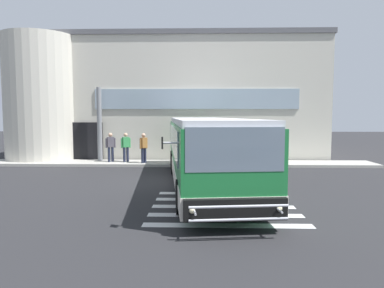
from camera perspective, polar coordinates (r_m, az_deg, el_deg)
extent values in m
cube|color=#232326|center=(14.87, -3.54, -6.17)|extent=(80.00, 90.00, 0.02)
cube|color=silver|center=(9.01, 5.98, -13.42)|extent=(4.40, 0.36, 0.01)
cube|color=silver|center=(9.87, 5.58, -11.79)|extent=(4.40, 0.36, 0.01)
cube|color=silver|center=(10.73, 5.25, -10.42)|extent=(4.40, 0.36, 0.01)
cube|color=silver|center=(11.60, 4.97, -9.25)|extent=(4.40, 0.36, 0.01)
cube|color=silver|center=(12.48, 4.73, -8.25)|extent=(4.40, 0.36, 0.01)
cube|color=beige|center=(26.59, -1.23, 6.95)|extent=(18.21, 12.00, 7.63)
cube|color=#56565B|center=(27.03, -1.25, 15.38)|extent=(18.41, 12.20, 0.30)
cylinder|color=beige|center=(23.28, -23.79, 6.85)|extent=(4.40, 4.40, 7.63)
cube|color=black|center=(21.69, -17.01, 0.32)|extent=(1.80, 0.16, 2.40)
cube|color=#8C9EAD|center=(20.52, 0.73, 7.55)|extent=(12.21, 0.10, 1.20)
cube|color=#9E9B93|center=(19.57, -2.27, -3.25)|extent=(22.21, 2.00, 0.15)
cylinder|color=slate|center=(20.84, -15.24, 3.24)|extent=(0.28, 0.28, 4.32)
cube|color=#1E7238|center=(13.74, 2.21, -1.02)|extent=(3.83, 11.83, 2.15)
cube|color=silver|center=(13.84, 2.20, -4.31)|extent=(3.87, 11.88, 0.55)
cube|color=silver|center=(13.67, 2.23, 3.89)|extent=(3.70, 11.62, 0.20)
cube|color=slate|center=(8.02, 7.20, -0.91)|extent=(2.35, 0.38, 1.05)
cube|color=slate|center=(14.20, 7.26, 1.16)|extent=(1.20, 10.36, 0.95)
cube|color=slate|center=(13.90, -3.24, 1.12)|extent=(1.20, 10.36, 0.95)
cube|color=black|center=(7.99, 7.23, 1.62)|extent=(2.15, 0.34, 0.28)
cube|color=black|center=(8.15, 7.29, -10.81)|extent=(2.46, 0.47, 0.52)
sphere|color=beige|center=(8.38, 14.34, -10.35)|extent=(0.18, 0.18, 0.18)
sphere|color=beige|center=(7.96, -0.02, -11.00)|extent=(0.18, 0.18, 0.18)
cylinder|color=#B7B7BF|center=(8.03, -3.58, 0.20)|extent=(0.40, 0.09, 0.05)
cube|color=black|center=(8.03, -5.01, 0.19)|extent=(0.06, 0.20, 0.28)
cylinder|color=black|center=(10.23, 11.58, -8.39)|extent=(0.41, 1.03, 1.00)
cylinder|color=black|center=(9.84, -1.83, -8.82)|extent=(0.41, 1.03, 1.00)
cylinder|color=black|center=(16.58, 5.15, -3.25)|extent=(0.41, 1.03, 1.00)
cylinder|color=black|center=(16.35, -3.01, -3.35)|extent=(0.41, 1.03, 1.00)
cylinder|color=black|center=(17.85, 4.43, -2.67)|extent=(0.41, 1.03, 1.00)
cylinder|color=black|center=(17.63, -3.14, -2.75)|extent=(0.41, 1.03, 1.00)
cylinder|color=#B7B7BF|center=(7.84, 7.86, -12.44)|extent=(2.24, 0.31, 0.06)
cylinder|color=#B7B7BF|center=(7.76, 7.88, -10.32)|extent=(2.24, 0.31, 0.06)
cylinder|color=#B7B7BF|center=(8.24, 14.30, -10.60)|extent=(0.11, 0.50, 0.05)
cylinder|color=#B7B7BF|center=(7.84, 0.43, -11.25)|extent=(0.11, 0.50, 0.05)
cylinder|color=#1E2338|center=(20.19, -13.17, -1.70)|extent=(0.15, 0.15, 0.85)
cylinder|color=#1E2338|center=(20.14, -13.72, -1.72)|extent=(0.15, 0.15, 0.85)
cube|color=#4C4751|center=(20.10, -13.49, 0.32)|extent=(0.44, 0.38, 0.58)
sphere|color=tan|center=(20.07, -13.51, 1.51)|extent=(0.23, 0.23, 0.23)
cylinder|color=#4C4751|center=(20.16, -12.79, 0.20)|extent=(0.09, 0.09, 0.55)
cylinder|color=#4C4751|center=(20.04, -14.18, 0.15)|extent=(0.09, 0.09, 0.55)
cylinder|color=#1E2338|center=(19.97, -10.74, -1.73)|extent=(0.15, 0.15, 0.85)
cylinder|color=#1E2338|center=(19.89, -11.27, -1.76)|extent=(0.15, 0.15, 0.85)
cube|color=#338C4C|center=(19.86, -11.04, 0.31)|extent=(0.44, 0.40, 0.58)
sphere|color=tan|center=(19.83, -11.06, 1.52)|extent=(0.23, 0.23, 0.23)
cylinder|color=#338C4C|center=(19.96, -10.38, 0.20)|extent=(0.09, 0.09, 0.55)
cylinder|color=#338C4C|center=(19.77, -11.70, 0.13)|extent=(0.09, 0.09, 0.55)
cube|color=navy|center=(20.02, -11.23, 0.28)|extent=(0.35, 0.32, 0.44)
cylinder|color=#1E2338|center=(19.38, -7.87, -1.88)|extent=(0.15, 0.15, 0.85)
cylinder|color=#1E2338|center=(19.24, -8.30, -1.94)|extent=(0.15, 0.15, 0.85)
cube|color=#996633|center=(19.24, -8.11, 0.21)|extent=(0.40, 0.44, 0.58)
sphere|color=tan|center=(19.21, -8.12, 1.45)|extent=(0.23, 0.23, 0.23)
cylinder|color=#996633|center=(19.42, -7.58, 0.11)|extent=(0.09, 0.09, 0.55)
cylinder|color=#996633|center=(19.07, -8.64, 0.01)|extent=(0.09, 0.09, 0.55)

